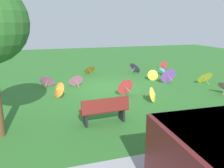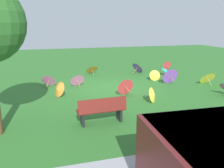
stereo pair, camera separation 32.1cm
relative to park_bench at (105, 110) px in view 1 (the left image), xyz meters
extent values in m
plane|color=#2D6B28|center=(-1.46, -4.11, -0.47)|extent=(40.00, 40.00, 0.00)
cylinder|color=black|center=(-0.66, 3.12, -0.09)|extent=(0.77, 0.25, 0.76)
cube|color=maroon|center=(0.00, -0.07, -0.02)|extent=(1.62, 0.54, 0.05)
cube|color=maroon|center=(-0.01, 0.13, 0.21)|extent=(1.60, 0.20, 0.45)
cube|color=black|center=(0.64, -0.04, -0.24)|extent=(0.10, 0.41, 0.45)
cube|color=black|center=(-0.64, -0.11, -0.24)|extent=(0.10, 0.41, 0.45)
cylinder|color=tan|center=(-6.66, -7.69, -0.23)|extent=(0.04, 0.32, 0.12)
cone|color=#D8383F|center=(-6.67, -7.90, -0.16)|extent=(0.61, 0.34, 0.61)
sphere|color=tan|center=(-6.67, -7.96, -0.14)|extent=(0.04, 0.05, 0.05)
cylinder|color=tan|center=(0.13, -4.67, -0.28)|extent=(0.10, 0.44, 0.28)
cone|color=pink|center=(0.17, -4.94, -0.12)|extent=(0.81, 0.61, 0.69)
sphere|color=tan|center=(0.18, -4.99, -0.09)|extent=(0.04, 0.05, 0.05)
cylinder|color=tan|center=(-1.16, -7.38, -0.30)|extent=(0.09, 0.29, 0.32)
cone|color=orange|center=(-1.12, -7.57, -0.09)|extent=(0.89, 0.82, 0.62)
sphere|color=tan|center=(-1.11, -7.62, -0.03)|extent=(0.05, 0.06, 0.05)
cylinder|color=tan|center=(-6.66, -3.19, -0.29)|extent=(0.03, 0.39, 0.33)
cone|color=yellow|center=(-6.66, -3.44, -0.08)|extent=(0.87, 0.69, 0.77)
sphere|color=tan|center=(-6.66, -3.50, -0.03)|extent=(0.04, 0.05, 0.05)
cylinder|color=tan|center=(1.67, -5.11, -0.30)|extent=(0.16, 0.36, 0.29)
cone|color=pink|center=(1.58, -5.34, -0.11)|extent=(0.93, 0.83, 0.71)
sphere|color=tan|center=(1.55, -5.41, -0.06)|extent=(0.05, 0.06, 0.05)
cylinder|color=tan|center=(-4.80, -3.84, -0.13)|extent=(0.04, 0.44, 0.19)
cone|color=purple|center=(-4.79, -4.13, -0.02)|extent=(0.90, 0.48, 0.88)
sphere|color=tan|center=(-4.78, -4.20, 0.00)|extent=(0.04, 0.05, 0.05)
cylinder|color=tan|center=(-2.40, -1.61, -0.20)|extent=(0.25, 0.24, 0.12)
cone|color=yellow|center=(-2.56, -1.47, -0.14)|extent=(0.66, 0.68, 0.66)
sphere|color=tan|center=(-2.60, -1.43, -0.12)|extent=(0.06, 0.06, 0.04)
cylinder|color=tan|center=(1.01, -3.47, -0.22)|extent=(0.33, 0.19, 0.18)
cone|color=orange|center=(1.23, -3.35, -0.11)|extent=(0.70, 0.82, 0.70)
sphere|color=tan|center=(1.29, -3.32, -0.08)|extent=(0.06, 0.05, 0.05)
cylinder|color=tan|center=(-1.80, -2.53, -0.15)|extent=(0.10, 0.42, 0.15)
cone|color=#D8383F|center=(-1.75, -2.82, -0.06)|extent=(0.85, 0.53, 0.81)
sphere|color=tan|center=(-1.73, -2.89, -0.04)|extent=(0.04, 0.05, 0.04)
cylinder|color=tan|center=(-3.93, -7.11, -0.29)|extent=(0.42, 0.19, 0.33)
cone|color=purple|center=(-4.19, -7.21, -0.09)|extent=(0.88, 0.99, 0.76)
sphere|color=tan|center=(-4.24, -7.23, -0.04)|extent=(0.06, 0.05, 0.05)
cylinder|color=tan|center=(-6.12, -1.36, -0.28)|extent=(0.28, 0.14, 0.37)
cylinder|color=tan|center=(-4.37, -5.13, -0.23)|extent=(0.12, 0.33, 0.13)
cone|color=yellow|center=(-4.30, -4.92, -0.15)|extent=(0.68, 0.48, 0.62)
sphere|color=tan|center=(-4.28, -4.86, -0.13)|extent=(0.05, 0.05, 0.05)
cylinder|color=tan|center=(-5.45, -6.05, -0.30)|extent=(0.19, 0.16, 0.33)
cone|color=teal|center=(-5.55, -5.96, -0.09)|extent=(0.79, 0.80, 0.41)
sphere|color=tan|center=(-5.58, -5.94, -0.05)|extent=(0.06, 0.06, 0.05)
camera|label=1|loc=(1.92, 6.85, 2.75)|focal=37.23mm
camera|label=2|loc=(1.61, 6.94, 2.75)|focal=37.23mm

